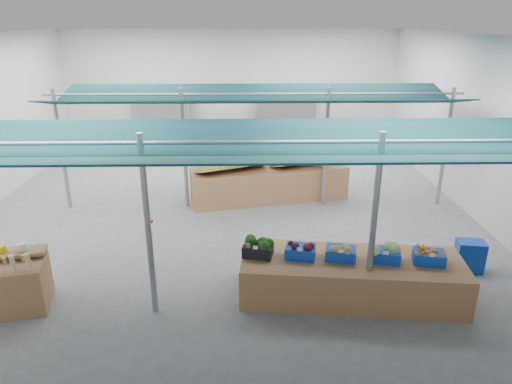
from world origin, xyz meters
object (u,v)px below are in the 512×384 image
crate_stack (469,256)px  vendor_right (288,158)px  veg_counter (351,278)px  fruit_counter (269,184)px  vendor_left (225,158)px

crate_stack → vendor_right: vendor_right is taller
veg_counter → crate_stack: (2.45, 0.83, -0.06)m
fruit_counter → vendor_left: (-1.20, 1.10, 0.38)m
vendor_right → fruit_counter: bearing=49.7°
veg_counter → vendor_left: (-2.38, 5.68, 0.46)m
crate_stack → vendor_right: (-3.03, 4.85, 0.52)m
vendor_left → vendor_right: (1.80, 0.00, 0.00)m
vendor_left → crate_stack: bearing=123.1°
veg_counter → vendor_left: size_ratio=2.27×
vendor_right → crate_stack: bearing=110.3°
veg_counter → vendor_left: 6.17m
crate_stack → vendor_left: (-4.83, 4.85, 0.52)m
fruit_counter → vendor_left: 1.67m
veg_counter → fruit_counter: (-1.18, 4.58, 0.08)m
fruit_counter → vendor_right: 1.31m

